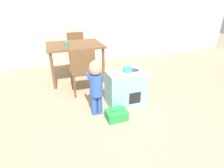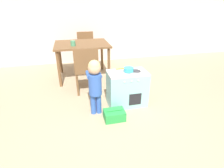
# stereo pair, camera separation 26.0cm
# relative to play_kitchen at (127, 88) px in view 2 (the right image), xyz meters

# --- Properties ---
(ground_plane) EXTENTS (16.00, 16.00, 0.00)m
(ground_plane) POSITION_rel_play_kitchen_xyz_m (-0.31, -0.82, -0.28)
(ground_plane) COLOR tan
(wall_back) EXTENTS (10.00, 0.06, 2.60)m
(wall_back) POSITION_rel_play_kitchen_xyz_m (-0.31, 2.45, 1.02)
(wall_back) COLOR beige
(wall_back) RESTS_ON ground_plane
(play_kitchen) EXTENTS (0.61, 0.38, 0.57)m
(play_kitchen) POSITION_rel_play_kitchen_xyz_m (0.00, 0.00, 0.00)
(play_kitchen) COLOR #8CD1CC
(play_kitchen) RESTS_ON ground_plane
(toy_pot) EXTENTS (0.28, 0.15, 0.06)m
(toy_pot) POSITION_rel_play_kitchen_xyz_m (0.01, 0.00, 0.32)
(toy_pot) COLOR #38B2D6
(toy_pot) RESTS_ON play_kitchen
(child_figure) EXTENTS (0.21, 0.34, 0.83)m
(child_figure) POSITION_rel_play_kitchen_xyz_m (-0.53, -0.14, 0.25)
(child_figure) COLOR #335BB7
(child_figure) RESTS_ON ground_plane
(toy_basket) EXTENTS (0.29, 0.21, 0.16)m
(toy_basket) POSITION_rel_play_kitchen_xyz_m (-0.30, -0.37, -0.21)
(toy_basket) COLOR green
(toy_basket) RESTS_ON ground_plane
(dining_table) EXTENTS (1.10, 0.90, 0.75)m
(dining_table) POSITION_rel_play_kitchen_xyz_m (-0.58, 1.32, 0.38)
(dining_table) COLOR brown
(dining_table) RESTS_ON ground_plane
(dining_chair_near) EXTENTS (0.41, 0.41, 0.85)m
(dining_chair_near) POSITION_rel_play_kitchen_xyz_m (-0.58, 0.56, 0.18)
(dining_chair_near) COLOR brown
(dining_chair_near) RESTS_ON ground_plane
(dining_chair_far) EXTENTS (0.41, 0.41, 0.85)m
(dining_chair_far) POSITION_rel_play_kitchen_xyz_m (-0.43, 2.08, 0.18)
(dining_chair_far) COLOR brown
(dining_chair_far) RESTS_ON ground_plane
(cup_on_table) EXTENTS (0.09, 0.09, 0.10)m
(cup_on_table) POSITION_rel_play_kitchen_xyz_m (-0.76, 1.11, 0.52)
(cup_on_table) COLOR #478E66
(cup_on_table) RESTS_ON dining_table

